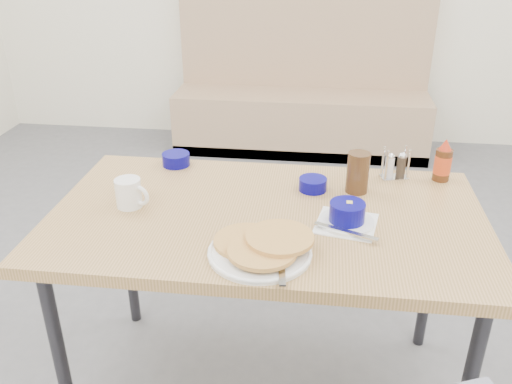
# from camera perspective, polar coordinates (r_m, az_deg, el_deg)

# --- Properties ---
(booth_bench) EXTENTS (1.90, 0.56, 1.22)m
(booth_bench) POSITION_cam_1_polar(r_m,az_deg,el_deg) (4.25, 4.80, 9.33)
(booth_bench) COLOR tan
(booth_bench) RESTS_ON ground
(dining_table) EXTENTS (1.40, 0.80, 0.76)m
(dining_table) POSITION_cam_1_polar(r_m,az_deg,el_deg) (1.78, 1.13, -3.96)
(dining_table) COLOR tan
(dining_table) RESTS_ON ground
(pancake_plate) EXTENTS (0.30, 0.31, 0.05)m
(pancake_plate) POSITION_cam_1_polar(r_m,az_deg,el_deg) (1.53, 0.58, -5.89)
(pancake_plate) COLOR white
(pancake_plate) RESTS_ON dining_table
(coffee_mug) EXTENTS (0.12, 0.09, 0.10)m
(coffee_mug) POSITION_cam_1_polar(r_m,az_deg,el_deg) (1.82, -13.17, -0.08)
(coffee_mug) COLOR white
(coffee_mug) RESTS_ON dining_table
(grits_setting) EXTENTS (0.21, 0.22, 0.08)m
(grits_setting) POSITION_cam_1_polar(r_m,az_deg,el_deg) (1.69, 9.55, -2.44)
(grits_setting) COLOR white
(grits_setting) RESTS_ON dining_table
(creamer_bowl) EXTENTS (0.11, 0.11, 0.05)m
(creamer_bowl) POSITION_cam_1_polar(r_m,az_deg,el_deg) (2.11, -8.42, 3.42)
(creamer_bowl) COLOR #06046A
(creamer_bowl) RESTS_ON dining_table
(butter_bowl) EXTENTS (0.10, 0.10, 0.04)m
(butter_bowl) POSITION_cam_1_polar(r_m,az_deg,el_deg) (1.90, 6.00, 0.82)
(butter_bowl) COLOR #06046A
(butter_bowl) RESTS_ON dining_table
(amber_tumbler) EXTENTS (0.10, 0.10, 0.14)m
(amber_tumbler) POSITION_cam_1_polar(r_m,az_deg,el_deg) (1.89, 10.67, 2.03)
(amber_tumbler) COLOR #3F2614
(amber_tumbler) RESTS_ON dining_table
(condiment_caddy) EXTENTS (0.11, 0.08, 0.12)m
(condiment_caddy) POSITION_cam_1_polar(r_m,az_deg,el_deg) (2.04, 14.43, 2.52)
(condiment_caddy) COLOR silver
(condiment_caddy) RESTS_ON dining_table
(syrup_bottle) EXTENTS (0.06, 0.06, 0.16)m
(syrup_bottle) POSITION_cam_1_polar(r_m,az_deg,el_deg) (2.06, 19.07, 2.95)
(syrup_bottle) COLOR #47230F
(syrup_bottle) RESTS_ON dining_table
(sugar_wrapper) EXTENTS (0.04, 0.03, 0.00)m
(sugar_wrapper) POSITION_cam_1_polar(r_m,az_deg,el_deg) (1.64, -0.68, -4.32)
(sugar_wrapper) COLOR #DD495D
(sugar_wrapper) RESTS_ON dining_table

